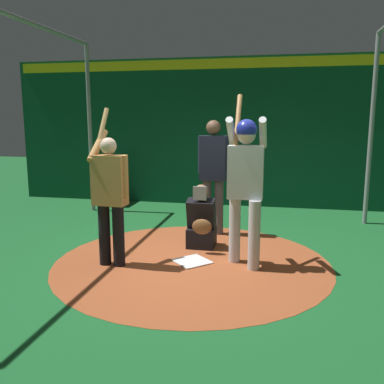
{
  "coord_description": "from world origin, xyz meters",
  "views": [
    {
      "loc": [
        5.17,
        1.08,
        1.9
      ],
      "look_at": [
        0.0,
        0.0,
        0.95
      ],
      "focal_mm": 38.89,
      "sensor_mm": 36.0,
      "label": 1
    }
  ],
  "objects_px": {
    "batter": "(245,177)",
    "visitor": "(110,193)",
    "home_plate": "(192,261)",
    "catcher": "(202,223)",
    "bat_rack": "(115,180)",
    "umpire": "(213,170)"
  },
  "relations": [
    {
      "from": "bat_rack",
      "to": "home_plate",
      "type": "bearing_deg",
      "value": 35.39
    },
    {
      "from": "batter",
      "to": "bat_rack",
      "type": "relative_size",
      "value": 1.87
    },
    {
      "from": "home_plate",
      "to": "catcher",
      "type": "xyz_separation_m",
      "value": [
        -0.65,
        0.01,
        0.36
      ]
    },
    {
      "from": "umpire",
      "to": "visitor",
      "type": "distance_m",
      "value": 2.02
    },
    {
      "from": "visitor",
      "to": "catcher",
      "type": "bearing_deg",
      "value": 137.37
    },
    {
      "from": "umpire",
      "to": "visitor",
      "type": "bearing_deg",
      "value": -31.43
    },
    {
      "from": "batter",
      "to": "catcher",
      "type": "xyz_separation_m",
      "value": [
        -0.62,
        -0.67,
        -0.79
      ]
    },
    {
      "from": "catcher",
      "to": "bat_rack",
      "type": "height_order",
      "value": "bat_rack"
    },
    {
      "from": "umpire",
      "to": "bat_rack",
      "type": "height_order",
      "value": "umpire"
    },
    {
      "from": "batter",
      "to": "visitor",
      "type": "xyz_separation_m",
      "value": [
        0.33,
        -1.68,
        -0.2
      ]
    },
    {
      "from": "batter",
      "to": "umpire",
      "type": "distance_m",
      "value": 1.53
    },
    {
      "from": "home_plate",
      "to": "catcher",
      "type": "relative_size",
      "value": 0.44
    },
    {
      "from": "catcher",
      "to": "bat_rack",
      "type": "xyz_separation_m",
      "value": [
        -2.92,
        -2.54,
        0.12
      ]
    },
    {
      "from": "catcher",
      "to": "visitor",
      "type": "xyz_separation_m",
      "value": [
        0.96,
        -1.01,
        0.59
      ]
    },
    {
      "from": "batter",
      "to": "umpire",
      "type": "bearing_deg",
      "value": -155.75
    },
    {
      "from": "umpire",
      "to": "visitor",
      "type": "xyz_separation_m",
      "value": [
        1.72,
        -1.05,
        -0.09
      ]
    },
    {
      "from": "catcher",
      "to": "batter",
      "type": "bearing_deg",
      "value": 47.02
    },
    {
      "from": "batter",
      "to": "visitor",
      "type": "distance_m",
      "value": 1.73
    },
    {
      "from": "batter",
      "to": "umpire",
      "type": "relative_size",
      "value": 1.19
    },
    {
      "from": "visitor",
      "to": "bat_rack",
      "type": "xyz_separation_m",
      "value": [
        -3.87,
        -1.53,
        -0.47
      ]
    },
    {
      "from": "home_plate",
      "to": "batter",
      "type": "bearing_deg",
      "value": 92.53
    },
    {
      "from": "umpire",
      "to": "bat_rack",
      "type": "xyz_separation_m",
      "value": [
        -2.15,
        -2.59,
        -0.56
      ]
    }
  ]
}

